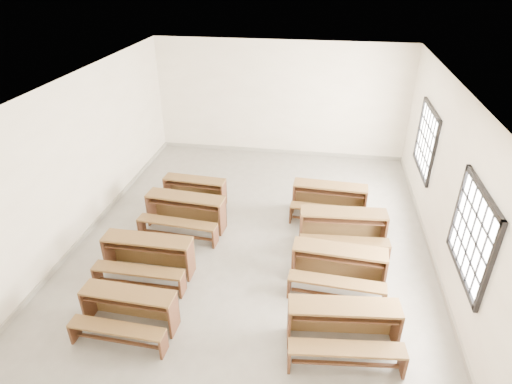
% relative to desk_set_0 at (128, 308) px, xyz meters
% --- Properties ---
extents(room, '(8.50, 8.50, 3.20)m').
position_rel_desk_set_0_xyz_m(room, '(1.62, 2.83, 1.76)').
color(room, gray).
rests_on(room, ground).
extents(desk_set_0, '(1.49, 0.81, 0.66)m').
position_rel_desk_set_0_xyz_m(desk_set_0, '(0.00, 0.00, 0.00)').
color(desk_set_0, brown).
rests_on(desk_set_0, ground).
extents(desk_set_1, '(1.62, 0.85, 0.72)m').
position_rel_desk_set_0_xyz_m(desk_set_1, '(-0.20, 1.29, 0.04)').
color(desk_set_1, brown).
rests_on(desk_set_1, ground).
extents(desk_set_2, '(1.72, 0.99, 0.74)m').
position_rel_desk_set_0_xyz_m(desk_set_2, '(0.02, 2.82, 0.05)').
color(desk_set_2, brown).
rests_on(desk_set_2, ground).
extents(desk_set_3, '(1.48, 0.84, 0.64)m').
position_rel_desk_set_0_xyz_m(desk_set_3, '(-0.07, 3.81, -0.01)').
color(desk_set_3, brown).
rests_on(desk_set_3, ground).
extents(desk_set_4, '(1.69, 1.00, 0.73)m').
position_rel_desk_set_0_xyz_m(desk_set_4, '(3.25, 0.16, 0.04)').
color(desk_set_4, brown).
rests_on(desk_set_4, ground).
extents(desk_set_5, '(1.66, 0.94, 0.73)m').
position_rel_desk_set_0_xyz_m(desk_set_5, '(3.19, 1.53, 0.04)').
color(desk_set_5, brown).
rests_on(desk_set_5, ground).
extents(desk_set_6, '(1.74, 0.98, 0.76)m').
position_rel_desk_set_0_xyz_m(desk_set_6, '(3.28, 2.71, 0.06)').
color(desk_set_6, brown).
rests_on(desk_set_6, ground).
extents(desk_set_7, '(1.65, 0.92, 0.72)m').
position_rel_desk_set_0_xyz_m(desk_set_7, '(3.01, 3.85, 0.04)').
color(desk_set_7, brown).
rests_on(desk_set_7, ground).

